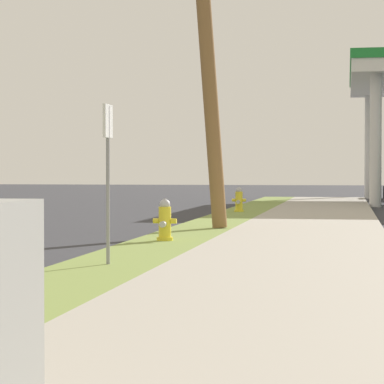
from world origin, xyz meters
TOP-DOWN VIEW (x-y plane):
  - fire_hydrant_second at (0.64, 13.66)m, footprint 0.42×0.38m
  - fire_hydrant_third at (0.61, 24.81)m, footprint 0.42×0.37m
  - street_sign_post at (0.70, 9.63)m, footprint 0.05×0.36m

SIDE VIEW (x-z plane):
  - fire_hydrant_second at x=0.64m, z-range 0.07..0.82m
  - fire_hydrant_third at x=0.61m, z-range 0.07..0.82m
  - street_sign_post at x=0.70m, z-range 0.57..2.69m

